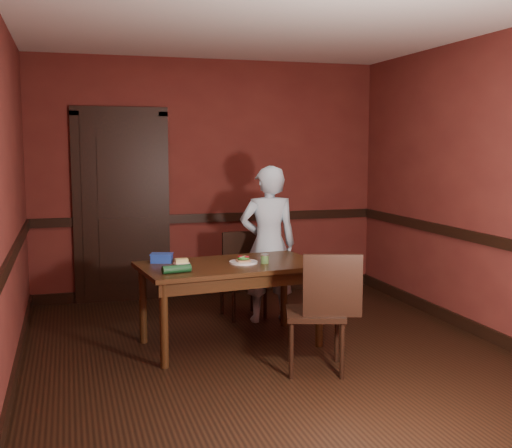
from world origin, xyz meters
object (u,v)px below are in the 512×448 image
person (268,244)px  cheese_saucer (182,262)px  sauce_jar (265,259)px  chair_far (243,275)px  dining_table (230,304)px  chair_near (315,311)px  food_tub (162,258)px  sandwich_plate (243,261)px

person → cheese_saucer: (-0.95, -0.52, -0.03)m
sauce_jar → cheese_saucer: 0.72m
sauce_jar → person: bearing=70.2°
chair_far → sauce_jar: size_ratio=10.23×
dining_table → person: size_ratio=1.00×
chair_near → cheese_saucer: size_ratio=6.55×
cheese_saucer → food_tub: 0.19m
chair_near → cheese_saucer: 1.29m
cheese_saucer → person: bearing=28.9°
dining_table → chair_far: (0.35, 0.86, 0.07)m
sandwich_plate → cheese_saucer: 0.53m
chair_near → person: (0.08, 1.44, 0.30)m
person → food_tub: 1.18m
chair_near → cheese_saucer: (-0.87, 0.92, 0.27)m
chair_far → chair_near: size_ratio=0.91×
chair_near → sauce_jar: bearing=-58.0°
chair_near → person: bearing=-75.4°
chair_near → sandwich_plate: chair_near is taller
person → food_tub: size_ratio=7.04×
chair_far → sauce_jar: (-0.07, -0.95, 0.34)m
dining_table → chair_far: bearing=61.0°
cheese_saucer → chair_near: bearing=-46.5°
sandwich_plate → chair_far: bearing=74.9°
person → sandwich_plate: bearing=63.0°
chair_near → sandwich_plate: 0.91m
sandwich_plate → food_tub: 0.71m
dining_table → food_tub: bearing=151.7°
chair_far → cheese_saucer: 1.11m
dining_table → food_tub: (-0.56, 0.22, 0.40)m
sandwich_plate → food_tub: size_ratio=1.13×
cheese_saucer → food_tub: (-0.15, 0.11, 0.02)m
person → dining_table: bearing=55.8°
chair_far → food_tub: bearing=-151.3°
chair_far → chair_near: (0.12, -1.67, 0.04)m
dining_table → chair_near: 0.94m
sauce_jar → food_tub: 0.90m
cheese_saucer → sandwich_plate: bearing=-13.4°
chair_far → food_tub: 1.16m
dining_table → sandwich_plate: sandwich_plate is taller
chair_near → sauce_jar: chair_near is taller
chair_near → food_tub: chair_near is taller
sauce_jar → chair_near: bearing=-75.6°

